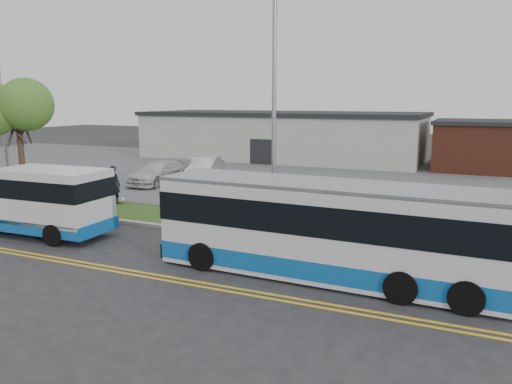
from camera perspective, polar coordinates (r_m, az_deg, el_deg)
The scene contains 18 objects.
ground at distance 20.20m, azimuth -9.02°, elevation -5.24°, with size 140.00×140.00×0.00m, color #28282B.
lane_line_north at distance 17.26m, azimuth -16.09°, elevation -8.26°, with size 70.00×0.12×0.01m, color yellow.
lane_line_south at distance 17.05m, azimuth -16.74°, elevation -8.53°, with size 70.00×0.12×0.01m, color yellow.
curb at distance 21.07m, azimuth -7.38°, elevation -4.32°, with size 80.00×0.30×0.15m, color #9E9B93.
verge at distance 22.58m, azimuth -4.99°, elevation -3.34°, with size 80.00×3.30×0.10m, color #374E1A.
parking_lot at distance 35.32m, azimuth 6.23°, elevation 1.67°, with size 80.00×25.00×0.10m, color #4C4C4F.
commercial_building at distance 46.46m, azimuth 3.06°, elevation 6.47°, with size 25.40×10.40×4.35m.
brick_wing at distance 42.35m, azimuth 23.90°, elevation 4.90°, with size 6.30×7.30×3.90m.
tree_west at distance 29.91m, azimuth -25.62°, elevation 8.89°, with size 4.40×4.40×6.91m.
streetlight_near at distance 20.46m, azimuth 2.00°, elevation 9.93°, with size 0.35×1.53×9.50m.
streetlight_far at distance 34.42m, azimuth -27.07°, elevation 7.77°, with size 0.35×1.53×8.00m.
shuttle_bus at distance 22.01m, azimuth -23.54°, elevation -0.78°, with size 7.24×2.63×2.74m.
transit_bus at distance 15.51m, azimuth 7.94°, elevation -4.30°, with size 10.74×2.80×2.96m.
pedestrian at distance 26.89m, azimuth -15.95°, elevation 0.81°, with size 0.73×0.48×1.99m, color black.
parked_car_a at distance 34.04m, azimuth -5.89°, elevation 2.70°, with size 1.59×4.55×1.50m, color silver.
parked_car_b at distance 32.67m, azimuth -11.09°, elevation 2.20°, with size 2.04×5.02×1.46m, color silver.
grocery_bag_left at distance 27.05m, azimuth -16.69°, elevation -0.98°, with size 0.32×0.32×0.32m, color white.
grocery_bag_right at distance 27.04m, azimuth -15.04°, elevation -0.90°, with size 0.32×0.32×0.32m, color white.
Camera 1 is at (10.76, -16.21, 5.43)m, focal length 35.00 mm.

